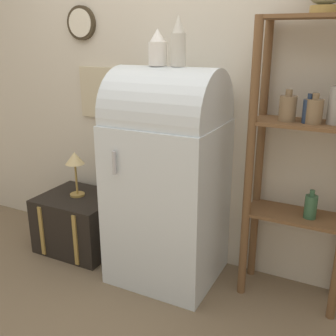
% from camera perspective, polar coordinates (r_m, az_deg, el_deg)
% --- Properties ---
extents(ground_plane, '(12.00, 12.00, 0.00)m').
position_cam_1_polar(ground_plane, '(2.69, -2.59, -17.47)').
color(ground_plane, '#7A664C').
extents(wall_back, '(7.00, 0.09, 2.70)m').
position_cam_1_polar(wall_back, '(2.70, 3.05, 13.63)').
color(wall_back, beige).
rests_on(wall_back, ground_plane).
extents(refrigerator, '(0.68, 0.64, 1.41)m').
position_cam_1_polar(refrigerator, '(2.54, -0.09, -0.93)').
color(refrigerator, silver).
rests_on(refrigerator, ground_plane).
extents(suitcase_trunk, '(0.57, 0.50, 0.43)m').
position_cam_1_polar(suitcase_trunk, '(3.15, -12.62, -7.65)').
color(suitcase_trunk, black).
rests_on(suitcase_trunk, ground_plane).
extents(shelf_unit, '(0.59, 0.29, 1.69)m').
position_cam_1_polar(shelf_unit, '(2.37, 19.21, 2.78)').
color(shelf_unit, brown).
rests_on(shelf_unit, ground_plane).
extents(vase_left, '(0.11, 0.11, 0.21)m').
position_cam_1_polar(vase_left, '(2.42, -1.51, 16.92)').
color(vase_left, white).
rests_on(vase_left, refrigerator).
extents(vase_center, '(0.09, 0.09, 0.28)m').
position_cam_1_polar(vase_center, '(2.37, 1.51, 17.71)').
color(vase_center, beige).
rests_on(vase_center, refrigerator).
extents(desk_lamp, '(0.14, 0.14, 0.34)m').
position_cam_1_polar(desk_lamp, '(2.99, -13.35, 0.83)').
color(desk_lamp, '#AD8942').
rests_on(desk_lamp, suitcase_trunk).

